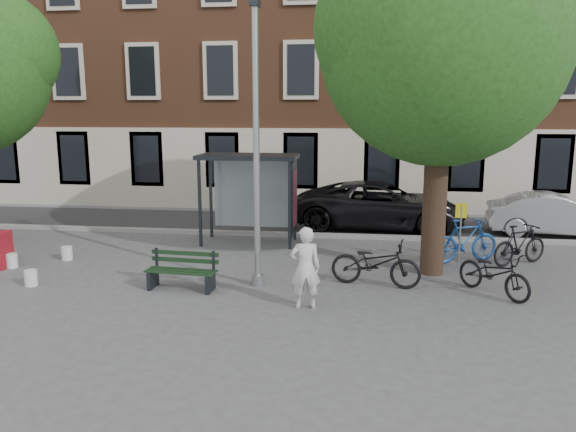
% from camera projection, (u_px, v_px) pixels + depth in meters
% --- Properties ---
extents(ground, '(90.00, 90.00, 0.00)m').
position_uv_depth(ground, '(258.00, 285.00, 12.66)').
color(ground, '#4C4C4F').
rests_on(ground, ground).
extents(road, '(40.00, 4.00, 0.01)m').
position_uv_depth(road, '(294.00, 223.00, 19.47)').
color(road, '#28282B').
rests_on(road, ground).
extents(curb_near, '(40.00, 0.25, 0.12)m').
position_uv_depth(curb_near, '(287.00, 234.00, 17.51)').
color(curb_near, gray).
rests_on(curb_near, ground).
extents(curb_far, '(40.00, 0.25, 0.12)m').
position_uv_depth(curb_far, '(301.00, 211.00, 21.41)').
color(curb_far, gray).
rests_on(curb_far, ground).
extents(building_row, '(30.00, 8.00, 14.00)m').
position_uv_depth(building_row, '(311.00, 35.00, 23.99)').
color(building_row, brown).
rests_on(building_row, ground).
extents(lamppost, '(0.28, 0.35, 6.11)m').
position_uv_depth(lamppost, '(257.00, 162.00, 12.13)').
color(lamppost, '#9EA0A3').
rests_on(lamppost, ground).
extents(tree_right, '(5.76, 5.60, 8.20)m').
position_uv_depth(tree_right, '(445.00, 31.00, 12.43)').
color(tree_right, black).
rests_on(tree_right, ground).
extents(bus_shelter, '(2.85, 1.45, 2.62)m').
position_uv_depth(bus_shelter, '(262.00, 178.00, 16.37)').
color(bus_shelter, '#1E2328').
rests_on(bus_shelter, ground).
extents(painter, '(0.66, 0.50, 1.66)m').
position_uv_depth(painter, '(305.00, 268.00, 11.09)').
color(painter, silver).
rests_on(painter, ground).
extents(bench, '(1.61, 0.64, 0.81)m').
position_uv_depth(bench, '(182.00, 273.00, 12.35)').
color(bench, '#1E2328').
rests_on(bench, ground).
extents(bike_a, '(2.12, 1.09, 1.06)m').
position_uv_depth(bike_a, '(376.00, 263.00, 12.53)').
color(bike_a, black).
rests_on(bike_a, ground).
extents(bike_b, '(1.97, 1.27, 1.15)m').
position_uv_depth(bike_b, '(465.00, 241.00, 14.47)').
color(bike_b, '#1A4790').
rests_on(bike_b, ground).
extents(bike_c, '(1.65, 1.83, 0.96)m').
position_uv_depth(bike_c, '(494.00, 273.00, 11.94)').
color(bike_c, black).
rests_on(bike_c, ground).
extents(bike_d, '(1.74, 1.36, 1.05)m').
position_uv_depth(bike_d, '(520.00, 245.00, 14.24)').
color(bike_d, black).
rests_on(bike_d, ground).
extents(car_dark, '(5.74, 2.92, 1.55)m').
position_uv_depth(car_dark, '(380.00, 205.00, 18.58)').
color(car_dark, black).
rests_on(car_dark, ground).
extents(car_silver, '(4.16, 1.86, 1.33)m').
position_uv_depth(car_silver, '(555.00, 215.00, 17.48)').
color(car_silver, '#999AA0').
rests_on(car_silver, ground).
extents(bucket_a, '(0.34, 0.34, 0.36)m').
position_uv_depth(bucket_a, '(31.00, 278.00, 12.61)').
color(bucket_a, white).
rests_on(bucket_a, ground).
extents(bucket_b, '(0.36, 0.36, 0.36)m').
position_uv_depth(bucket_b, '(67.00, 253.00, 14.77)').
color(bucket_b, silver).
rests_on(bucket_b, ground).
extents(bucket_c, '(0.36, 0.36, 0.36)m').
position_uv_depth(bucket_c, '(12.00, 261.00, 14.04)').
color(bucket_c, white).
rests_on(bucket_c, ground).
extents(notice_sign, '(0.28, 0.04, 1.65)m').
position_uv_depth(notice_sign, '(461.00, 223.00, 13.85)').
color(notice_sign, '#9EA0A3').
rests_on(notice_sign, ground).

